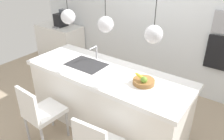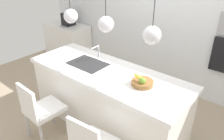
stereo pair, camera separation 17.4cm
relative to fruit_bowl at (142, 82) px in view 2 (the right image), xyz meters
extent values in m
plane|color=tan|center=(-0.58, 0.00, -0.95)|extent=(6.60, 6.60, 0.00)
cube|color=white|center=(-0.58, 1.65, 0.35)|extent=(6.00, 0.10, 2.60)
cube|color=white|center=(-0.58, 0.00, -0.53)|extent=(2.33, 0.82, 0.85)
cube|color=white|center=(-0.58, 0.00, -0.07)|extent=(2.39, 0.88, 0.06)
cube|color=#2D2D30|center=(-0.95, 0.00, -0.05)|extent=(0.56, 0.40, 0.02)
cylinder|color=silver|center=(-0.95, 0.24, 0.07)|extent=(0.02, 0.02, 0.22)
cylinder|color=silver|center=(-0.95, 0.16, 0.17)|extent=(0.02, 0.16, 0.02)
cylinder|color=#9E6B38|center=(0.00, 0.01, -0.01)|extent=(0.27, 0.27, 0.06)
sphere|color=olive|center=(0.03, -0.04, 0.05)|extent=(0.08, 0.08, 0.08)
ellipsoid|color=yellow|center=(-0.03, -0.03, 0.07)|extent=(0.19, 0.08, 0.08)
cube|color=white|center=(-2.98, 1.28, -0.53)|extent=(1.10, 0.60, 0.85)
cube|color=black|center=(-2.88, 1.28, 0.05)|extent=(0.20, 0.28, 0.30)
cube|color=gray|center=(-2.88, 1.11, -0.09)|extent=(0.16, 0.08, 0.02)
cube|color=#4C515B|center=(-2.88, 1.37, 0.24)|extent=(0.14, 0.11, 0.08)
cube|color=white|center=(-1.06, -0.75, -0.49)|extent=(0.44, 0.49, 0.06)
cube|color=white|center=(-1.07, -0.96, -0.25)|extent=(0.40, 0.06, 0.42)
cylinder|color=#B2B2B7|center=(-0.87, -0.55, -0.74)|extent=(0.04, 0.04, 0.43)
cylinder|color=#B2B2B7|center=(-1.23, -0.53, -0.74)|extent=(0.04, 0.04, 0.43)
cylinder|color=#B2B2B7|center=(-0.89, -0.96, -0.74)|extent=(0.04, 0.04, 0.43)
cylinder|color=#B2B2B7|center=(-1.24, -0.94, -0.74)|extent=(0.04, 0.04, 0.43)
cube|color=white|center=(-0.09, -0.93, -0.29)|extent=(0.41, 0.08, 0.41)
sphere|color=silver|center=(-1.24, 0.00, 0.62)|extent=(0.21, 0.21, 0.21)
sphere|color=silver|center=(-0.58, 0.00, 0.62)|extent=(0.21, 0.21, 0.21)
sphere|color=silver|center=(0.08, 0.00, 0.62)|extent=(0.21, 0.21, 0.21)
camera|label=1|loc=(1.07, -2.15, 1.39)|focal=35.55mm
camera|label=2|loc=(1.21, -2.04, 1.39)|focal=35.55mm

